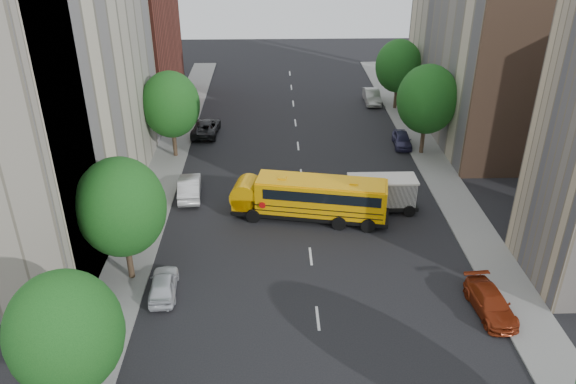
{
  "coord_description": "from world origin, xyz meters",
  "views": [
    {
      "loc": [
        -2.34,
        -31.95,
        20.6
      ],
      "look_at": [
        -1.35,
        2.0,
        2.6
      ],
      "focal_mm": 35.0,
      "sensor_mm": 36.0,
      "label": 1
    }
  ],
  "objects_px": {
    "parked_car_3": "(491,303)",
    "parked_car_5": "(372,96)",
    "street_tree_1": "(121,207)",
    "safari_truck": "(376,193)",
    "school_bus": "(309,196)",
    "street_tree_5": "(399,66)",
    "parked_car_0": "(163,284)",
    "parked_car_4": "(402,139)",
    "street_tree_4": "(427,99)",
    "parked_car_2": "(206,127)",
    "street_tree_0": "(65,333)",
    "street_tree_2": "(171,105)",
    "parked_car_1": "(189,187)"
  },
  "relations": [
    {
      "from": "parked_car_2",
      "to": "parked_car_5",
      "type": "bearing_deg",
      "value": -150.08
    },
    {
      "from": "parked_car_1",
      "to": "parked_car_3",
      "type": "distance_m",
      "value": 23.26
    },
    {
      "from": "street_tree_1",
      "to": "street_tree_4",
      "type": "height_order",
      "value": "street_tree_4"
    },
    {
      "from": "street_tree_4",
      "to": "parked_car_2",
      "type": "height_order",
      "value": "street_tree_4"
    },
    {
      "from": "street_tree_2",
      "to": "parked_car_5",
      "type": "bearing_deg",
      "value": 35.3
    },
    {
      "from": "parked_car_0",
      "to": "parked_car_1",
      "type": "height_order",
      "value": "parked_car_1"
    },
    {
      "from": "parked_car_3",
      "to": "parked_car_5",
      "type": "distance_m",
      "value": 35.76
    },
    {
      "from": "safari_truck",
      "to": "parked_car_3",
      "type": "height_order",
      "value": "safari_truck"
    },
    {
      "from": "street_tree_1",
      "to": "safari_truck",
      "type": "bearing_deg",
      "value": 26.11
    },
    {
      "from": "street_tree_2",
      "to": "parked_car_3",
      "type": "height_order",
      "value": "street_tree_2"
    },
    {
      "from": "parked_car_3",
      "to": "parked_car_4",
      "type": "xyz_separation_m",
      "value": [
        0.0,
        23.48,
        0.01
      ]
    },
    {
      "from": "street_tree_5",
      "to": "parked_car_3",
      "type": "xyz_separation_m",
      "value": [
        -1.4,
        -33.74,
        -4.06
      ]
    },
    {
      "from": "parked_car_1",
      "to": "street_tree_0",
      "type": "bearing_deg",
      "value": 78.62
    },
    {
      "from": "street_tree_4",
      "to": "parked_car_1",
      "type": "distance_m",
      "value": 21.61
    },
    {
      "from": "safari_truck",
      "to": "parked_car_1",
      "type": "bearing_deg",
      "value": 169.29
    },
    {
      "from": "street_tree_0",
      "to": "safari_truck",
      "type": "distance_m",
      "value": 24.29
    },
    {
      "from": "street_tree_4",
      "to": "parked_car_4",
      "type": "distance_m",
      "value": 4.96
    },
    {
      "from": "street_tree_0",
      "to": "street_tree_1",
      "type": "height_order",
      "value": "street_tree_1"
    },
    {
      "from": "street_tree_1",
      "to": "school_bus",
      "type": "relative_size",
      "value": 0.69
    },
    {
      "from": "safari_truck",
      "to": "parked_car_4",
      "type": "bearing_deg",
      "value": 69.13
    },
    {
      "from": "street_tree_2",
      "to": "street_tree_4",
      "type": "height_order",
      "value": "street_tree_4"
    },
    {
      "from": "street_tree_5",
      "to": "safari_truck",
      "type": "relative_size",
      "value": 1.22
    },
    {
      "from": "street_tree_1",
      "to": "school_bus",
      "type": "xyz_separation_m",
      "value": [
        11.16,
        6.9,
        -3.2
      ]
    },
    {
      "from": "street_tree_0",
      "to": "school_bus",
      "type": "relative_size",
      "value": 0.65
    },
    {
      "from": "safari_truck",
      "to": "parked_car_1",
      "type": "distance_m",
      "value": 14.15
    },
    {
      "from": "street_tree_0",
      "to": "parked_car_0",
      "type": "height_order",
      "value": "street_tree_0"
    },
    {
      "from": "street_tree_0",
      "to": "safari_truck",
      "type": "relative_size",
      "value": 1.21
    },
    {
      "from": "school_bus",
      "to": "parked_car_5",
      "type": "distance_m",
      "value": 26.58
    },
    {
      "from": "street_tree_4",
      "to": "parked_car_0",
      "type": "relative_size",
      "value": 2.11
    },
    {
      "from": "parked_car_1",
      "to": "street_tree_5",
      "type": "bearing_deg",
      "value": -140.7
    },
    {
      "from": "street_tree_4",
      "to": "safari_truck",
      "type": "xyz_separation_m",
      "value": [
        -5.9,
        -10.11,
        -3.69
      ]
    },
    {
      "from": "parked_car_4",
      "to": "street_tree_5",
      "type": "bearing_deg",
      "value": 85.78
    },
    {
      "from": "parked_car_2",
      "to": "street_tree_2",
      "type": "bearing_deg",
      "value": 70.49
    },
    {
      "from": "street_tree_4",
      "to": "safari_truck",
      "type": "distance_m",
      "value": 12.27
    },
    {
      "from": "street_tree_4",
      "to": "parked_car_0",
      "type": "xyz_separation_m",
      "value": [
        -19.8,
        -19.56,
        -4.42
      ]
    },
    {
      "from": "street_tree_5",
      "to": "parked_car_0",
      "type": "height_order",
      "value": "street_tree_5"
    },
    {
      "from": "street_tree_5",
      "to": "parked_car_0",
      "type": "relative_size",
      "value": 1.96
    },
    {
      "from": "street_tree_0",
      "to": "safari_truck",
      "type": "bearing_deg",
      "value": 48.02
    },
    {
      "from": "school_bus",
      "to": "parked_car_4",
      "type": "xyz_separation_m",
      "value": [
        9.44,
        12.85,
        -1.1
      ]
    },
    {
      "from": "parked_car_1",
      "to": "parked_car_3",
      "type": "relative_size",
      "value": 1.06
    },
    {
      "from": "street_tree_5",
      "to": "parked_car_0",
      "type": "distance_m",
      "value": 37.47
    },
    {
      "from": "street_tree_5",
      "to": "school_bus",
      "type": "bearing_deg",
      "value": -115.14
    },
    {
      "from": "school_bus",
      "to": "parked_car_4",
      "type": "relative_size",
      "value": 2.99
    },
    {
      "from": "street_tree_0",
      "to": "parked_car_5",
      "type": "xyz_separation_m",
      "value": [
        19.8,
        42.02,
        -3.89
      ]
    },
    {
      "from": "safari_truck",
      "to": "parked_car_1",
      "type": "xyz_separation_m",
      "value": [
        -13.9,
        2.61,
        -0.62
      ]
    },
    {
      "from": "street_tree_1",
      "to": "parked_car_1",
      "type": "xyz_separation_m",
      "value": [
        2.2,
        10.5,
        -4.18
      ]
    },
    {
      "from": "street_tree_0",
      "to": "parked_car_1",
      "type": "bearing_deg",
      "value": 83.87
    },
    {
      "from": "parked_car_3",
      "to": "parked_car_4",
      "type": "distance_m",
      "value": 23.48
    },
    {
      "from": "parked_car_4",
      "to": "safari_truck",
      "type": "bearing_deg",
      "value": -107.23
    },
    {
      "from": "street_tree_0",
      "to": "street_tree_4",
      "type": "relative_size",
      "value": 0.91
    }
  ]
}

